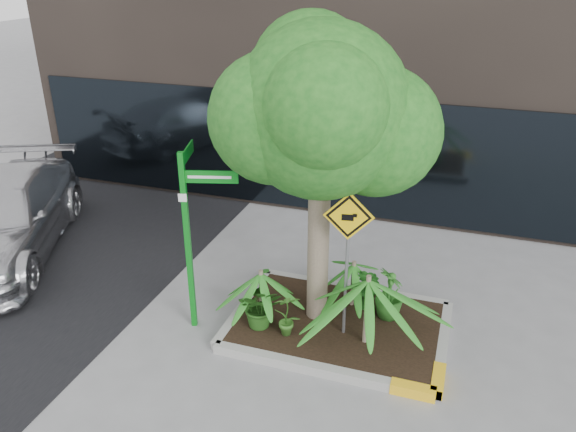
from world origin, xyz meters
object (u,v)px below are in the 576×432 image
(parked_car, at_px, (3,218))
(street_sign_post, at_px, (191,222))
(tree, at_px, (322,111))
(cattle_sign, at_px, (348,241))

(parked_car, distance_m, street_sign_post, 4.85)
(tree, relative_size, parked_car, 0.92)
(tree, xyz_separation_m, street_sign_post, (-1.78, -0.63, -1.65))
(parked_car, bearing_deg, street_sign_post, -35.78)
(tree, relative_size, cattle_sign, 2.04)
(tree, xyz_separation_m, cattle_sign, (0.52, -0.36, -1.73))
(street_sign_post, bearing_deg, cattle_sign, -9.03)
(street_sign_post, distance_m, cattle_sign, 2.32)
(tree, distance_m, parked_car, 6.97)
(parked_car, height_order, cattle_sign, cattle_sign)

